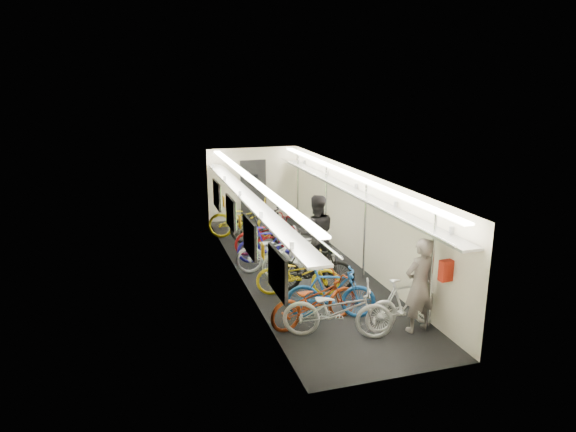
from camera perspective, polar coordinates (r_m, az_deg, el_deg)
train_car_shell at (r=12.82m, az=-1.20°, el=1.95°), size 10.00×10.00×10.00m
bicycle_0 at (r=9.40m, az=5.55°, el=-10.39°), size 2.10×1.36×1.04m
bicycle_1 at (r=10.10m, az=4.79°, el=-8.48°), size 1.82×1.03×1.05m
bicycle_2 at (r=9.83m, az=2.98°, el=-9.33°), size 1.98×1.04×0.99m
bicycle_3 at (r=11.23m, az=2.61°, el=-5.73°), size 1.98×1.15×1.15m
bicycle_4 at (r=11.10m, az=1.11°, el=-6.50°), size 1.92×1.19×0.95m
bicycle_5 at (r=12.07m, az=1.28°, el=-4.29°), size 1.90×0.68×1.12m
bicycle_6 at (r=12.48m, az=-1.34°, el=-3.84°), size 2.02×0.81×1.04m
bicycle_7 at (r=13.02m, az=-2.16°, el=-3.21°), size 1.67×0.84×0.97m
bicycle_8 at (r=13.85m, az=-2.29°, el=-2.02°), size 2.01×1.00×1.01m
bicycle_9 at (r=14.46m, az=-2.85°, el=-1.03°), size 1.94×1.27×1.14m
bicycle_10 at (r=15.13m, az=-4.80°, el=-0.32°), size 2.31×1.36×1.15m
bicycle_11 at (r=9.90m, az=12.96°, el=-9.40°), size 1.75×0.65×1.03m
passenger_near at (r=9.73m, az=14.46°, el=-7.47°), size 0.71×0.52×1.80m
passenger_mid at (r=12.27m, az=3.12°, el=-2.03°), size 1.04×0.87×1.92m
backpack at (r=9.48m, az=17.21°, el=-5.80°), size 0.27×0.16×0.38m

